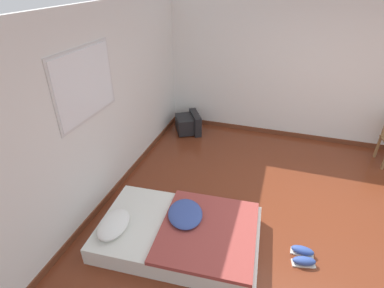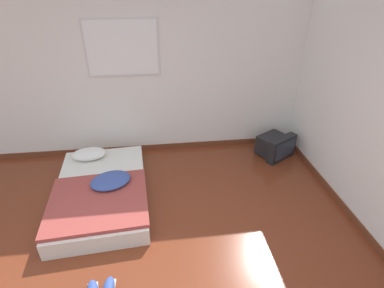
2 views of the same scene
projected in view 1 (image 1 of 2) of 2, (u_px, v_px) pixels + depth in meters
ground_plane at (308, 232)px, 3.83m from camera, size 20.00×20.00×0.00m
wall_back at (101, 112)px, 3.91m from camera, size 7.59×0.08×2.60m
wall_right at (320, 75)px, 5.33m from camera, size 0.08×7.97×2.60m
mattress_bed at (179, 232)px, 3.64m from camera, size 1.32×2.00×0.37m
crt_tv at (189, 123)px, 6.11m from camera, size 0.67×0.65×0.40m
sneaker_pair at (303, 256)px, 3.45m from camera, size 0.29×0.29×0.10m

